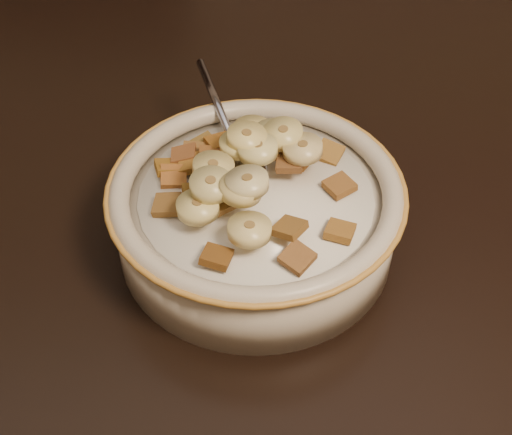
{
  "coord_description": "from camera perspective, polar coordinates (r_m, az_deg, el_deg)",
  "views": [
    {
      "loc": [
        0.1,
        -0.43,
        1.18
      ],
      "look_at": [
        0.16,
        -0.04,
        0.78
      ],
      "focal_mm": 50.0,
      "sensor_mm": 36.0,
      "label": 1
    }
  ],
  "objects": [
    {
      "name": "banana_slice_7",
      "position": [
        0.55,
        3.74,
        5.52
      ],
      "size": [
        0.04,
        0.04,
        0.01
      ],
      "primitive_type": "cylinder",
      "rotation": [
        -0.06,
        -0.04,
        0.94
      ],
      "color": "#E8CD87",
      "rests_on": "milk"
    },
    {
      "name": "spoon",
      "position": [
        0.57,
        -1.12,
        4.3
      ],
      "size": [
        0.05,
        0.06,
        0.01
      ],
      "primitive_type": "ellipsoid",
      "rotation": [
        0.0,
        0.0,
        3.31
      ],
      "color": "#A2A7C0",
      "rests_on": "cereal_bowl"
    },
    {
      "name": "cereal_square_16",
      "position": [
        0.53,
        -4.74,
        1.79
      ],
      "size": [
        0.02,
        0.02,
        0.01
      ],
      "primitive_type": "cube",
      "rotation": [
        0.23,
        0.11,
        0.1
      ],
      "color": "brown",
      "rests_on": "milk"
    },
    {
      "name": "banana_slice_0",
      "position": [
        0.55,
        -1.33,
        5.91
      ],
      "size": [
        0.04,
        0.04,
        0.01
      ],
      "primitive_type": "cylinder",
      "rotation": [
        -0.06,
        0.1,
        2.1
      ],
      "color": "#FFEC81",
      "rests_on": "milk"
    },
    {
      "name": "cereal_square_17",
      "position": [
        0.55,
        2.73,
        4.45
      ],
      "size": [
        0.03,
        0.02,
        0.01
      ],
      "primitive_type": "cube",
      "rotation": [
        -0.04,
        0.14,
        2.85
      ],
      "color": "brown",
      "rests_on": "milk"
    },
    {
      "name": "cereal_square_21",
      "position": [
        0.49,
        -3.18,
        -3.16
      ],
      "size": [
        0.03,
        0.03,
        0.01
      ],
      "primitive_type": "cube",
      "rotation": [
        0.18,
        -0.13,
        2.72
      ],
      "color": "brown",
      "rests_on": "milk"
    },
    {
      "name": "cereal_square_4",
      "position": [
        0.49,
        3.32,
        -3.22
      ],
      "size": [
        0.03,
        0.03,
        0.01
      ],
      "primitive_type": "cube",
      "rotation": [
        -0.18,
        -0.12,
        2.29
      ],
      "color": "#946031",
      "rests_on": "milk"
    },
    {
      "name": "cereal_square_9",
      "position": [
        0.52,
        6.73,
        -1.08
      ],
      "size": [
        0.03,
        0.03,
        0.01
      ],
      "primitive_type": "cube",
      "rotation": [
        0.15,
        -0.01,
        2.65
      ],
      "color": "#8E5C22",
      "rests_on": "milk"
    },
    {
      "name": "table",
      "position": [
        0.63,
        -15.23,
        -2.38
      ],
      "size": [
        1.43,
        0.95,
        0.04
      ],
      "primitive_type": "cube",
      "rotation": [
        0.0,
        0.0,
        -0.03
      ],
      "color": "black",
      "rests_on": "floor"
    },
    {
      "name": "cereal_square_1",
      "position": [
        0.55,
        6.7,
        2.55
      ],
      "size": [
        0.03,
        0.03,
        0.01
      ],
      "primitive_type": "cube",
      "rotation": [
        0.0,
        -0.08,
        0.42
      ],
      "color": "#935D27",
      "rests_on": "milk"
    },
    {
      "name": "banana_slice_1",
      "position": [
        0.56,
        1.37,
        6.62
      ],
      "size": [
        0.04,
        0.04,
        0.01
      ],
      "primitive_type": "cylinder",
      "rotation": [
        -0.05,
        0.0,
        2.55
      ],
      "color": "beige",
      "rests_on": "milk"
    },
    {
      "name": "banana_slice_8",
      "position": [
        0.51,
        -3.63,
        2.61
      ],
      "size": [
        0.04,
        0.04,
        0.01
      ],
      "primitive_type": "cylinder",
      "rotation": [
        0.09,
        -0.04,
        0.48
      ],
      "color": "beige",
      "rests_on": "milk"
    },
    {
      "name": "cereal_square_10",
      "position": [
        0.57,
        -5.18,
        4.34
      ],
      "size": [
        0.02,
        0.02,
        0.01
      ],
      "primitive_type": "cube",
      "rotation": [
        -0.23,
        0.0,
        1.47
      ],
      "color": "#95611F",
      "rests_on": "milk"
    },
    {
      "name": "cereal_square_20",
      "position": [
        0.58,
        -4.93,
        5.15
      ],
      "size": [
        0.02,
        0.02,
        0.01
      ],
      "primitive_type": "cube",
      "rotation": [
        -0.18,
        -0.04,
        2.93
      ],
      "color": "brown",
      "rests_on": "milk"
    },
    {
      "name": "cereal_square_8",
      "position": [
        0.57,
        -7.02,
        4.0
      ],
      "size": [
        0.02,
        0.02,
        0.01
      ],
      "primitive_type": "cube",
      "rotation": [
        -0.16,
        0.15,
        0.09
      ],
      "color": "brown",
      "rests_on": "milk"
    },
    {
      "name": "cereal_square_15",
      "position": [
        0.5,
        2.68,
        -0.85
      ],
      "size": [
        0.03,
        0.03,
        0.01
      ],
      "primitive_type": "cube",
      "rotation": [
        -0.24,
        0.05,
        0.79
      ],
      "color": "brown",
      "rests_on": "milk"
    },
    {
      "name": "cereal_square_2",
      "position": [
        0.57,
        -5.79,
        5.01
      ],
      "size": [
        0.02,
        0.02,
        0.01
      ],
      "primitive_type": "cube",
      "rotation": [
        -0.24,
        0.06,
        1.47
      ],
      "color": "brown",
      "rests_on": "milk"
    },
    {
      "name": "banana_slice_3",
      "position": [
        0.58,
        -0.27,
        6.95
      ],
      "size": [
        0.04,
        0.04,
        0.01
      ],
      "primitive_type": "cylinder",
      "rotation": [
        0.02,
        -0.03,
        1.74
      ],
      "color": "#FAD37A",
      "rests_on": "milk"
    },
    {
      "name": "cereal_square_14",
      "position": [
        0.58,
        -2.93,
        6.0
      ],
      "size": [
        0.03,
        0.03,
        0.01
      ],
      "primitive_type": "cube",
      "rotation": [
        0.04,
        0.1,
        1.89
      ],
      "color": "#9A541F",
      "rests_on": "milk"
    },
    {
      "name": "banana_slice_10",
      "position": [
        0.51,
        -1.21,
        2.3
      ],
      "size": [
        0.04,
        0.04,
        0.01
      ],
      "primitive_type": "cylinder",
      "rotation": [
        0.09,
        0.07,
        0.89
      ],
      "color": "#DBB871",
      "rests_on": "milk"
    },
    {
      "name": "banana_slice_11",
      "position": [
        0.51,
        -0.71,
        2.82
      ],
      "size": [
        0.04,
        0.04,
        0.01
      ],
      "primitive_type": "cylinder",
      "rotation": [
        -0.0,
        0.11,
        2.4
      ],
      "color": "beige",
      "rests_on": "milk"
    },
    {
      "name": "cereal_square_18",
      "position": [
        0.56,
        -6.62,
        3.27
      ],
      "size": [
        0.02,
        0.02,
        0.01
      ],
      "primitive_type": "cube",
      "rotation": [
        -0.24,
        -0.12,
        3.11
      ],
      "color": "#964E1A",
      "rests_on": "milk"
    },
    {
      "name": "milk",
      "position": [
        0.55,
        0.0,
        1.68
      ],
      "size": [
        0.18,
        0.18,
        0.0
      ],
      "primitive_type": "cylinder",
      "color": "white",
      "rests_on": "cereal_bowl"
    },
    {
      "name": "cereal_square_11",
      "position": [
        0.53,
        -7.13,
        1.02
      ],
      "size": [
        0.03,
        0.02,
        0.01
      ],
      "primitive_type": "cube",
      "rotation": [
        -0.09,
        0.17,
        2.86
      ],
      "color": "brown",
      "rests_on": "milk"
    },
    {
      "name": "cereal_square_0",
      "position": [
        0.57,
        -0.3,
        5.7
      ],
      "size": [
        0.03,
        0.03,
        0.01
      ],
      "primitive_type": "cube",
      "rotation": [
        -0.24,
        -0.07,
        2.25
      ],
      "color": "brown",
      "rests_on": "milk"
    },
    {
      "name": "chair",
      "position": [
        1.25,
        -15.53,
        12.01
      ],
      "size": [
        0.58,
        0.58,
        1.06
      ],
      "primitive_type": "cube",
      "rotation": [
        0.0,
        0.0,
        -0.29
      ],
      "color": "black",
      "rests_on": "floor"
    },
    {
      "name": "banana_slice_4",
      "position": [
        0.53,
        -3.43,
        3.97
      ],
      "size": [
        0.04,
        0.04,
        0.01
      ],
      "primitive_type": "cylinder",
      "rotation": [
        0.04,
        -0.11,
        2.54
      ],
      "color": "#DECD77",
      "rests_on": "milk"
    },
    {
      "name": "banana_slice_12",
      "position": [
        0.49,
        -0.52,
        -0.98
      ],
      "size": [
        0.04,
        0.04,
        0.01
      ],
      "primitive_type": "cylinder",
      "rotation": [
        -0.06,
        0.06,
        0.17
      ],
      "color": "#CEBB68",
      "rests_on": "milk"
    },
    {
      "name": "banana_slice_5",
      "position": [
        0.56,
        2.18,
        6.69
      ],
      "size": [
        0.04,
        0.04,
        0.01
      ],
      "primitive_type": "cylinder",
      "rotation": [
        -0.07,
        -0.12,
        1.38
      ],
      "color": "#F2D780",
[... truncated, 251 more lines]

